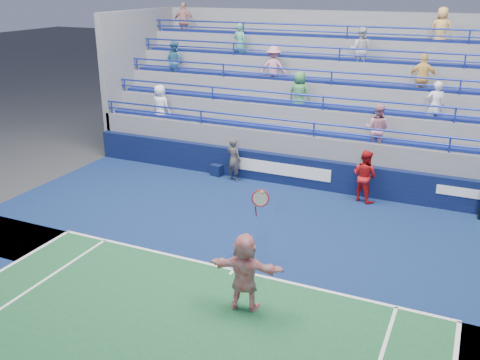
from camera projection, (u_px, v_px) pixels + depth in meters
The scene contains 7 objects.
ground at pixel (234, 270), 13.80m from camera, with size 120.00×120.00×0.00m, color #333538.
sponsor_wall at pixel (310, 173), 19.15m from camera, with size 18.00×0.32×1.10m.
bleacher_stand at pixel (339, 122), 22.03m from camera, with size 18.00×5.60×6.13m.
judge_chair at pixel (218, 169), 20.49m from camera, with size 0.53×0.53×0.79m.
tennis_player at pixel (245, 272), 11.92m from camera, with size 1.78×0.82×2.96m.
line_judge at pixel (234, 159), 19.78m from camera, with size 0.60×0.39×1.64m, color black.
ball_girl at pixel (365, 176), 17.88m from camera, with size 0.87×0.68×1.79m, color red.
Camera 1 is at (5.13, -10.97, 7.01)m, focal length 40.00 mm.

